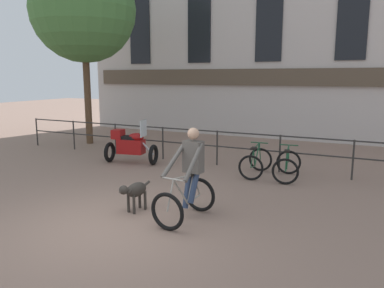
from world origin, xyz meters
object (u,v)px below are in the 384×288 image
at_px(parked_motorcycle, 131,145).
at_px(parked_bicycle_near_lamp, 256,162).
at_px(cyclist_with_bike, 188,179).
at_px(parked_bicycle_mid_left, 287,166).
at_px(dog, 135,191).

height_order(parked_motorcycle, parked_bicycle_near_lamp, parked_motorcycle).
bearing_deg(cyclist_with_bike, parked_bicycle_near_lamp, 91.58).
relative_size(cyclist_with_bike, parked_motorcycle, 1.02).
height_order(cyclist_with_bike, parked_bicycle_mid_left, cyclist_with_bike).
bearing_deg(dog, parked_bicycle_mid_left, 70.63).
bearing_deg(dog, cyclist_with_bike, 19.71).
height_order(parked_motorcycle, parked_bicycle_mid_left, parked_motorcycle).
relative_size(parked_bicycle_near_lamp, parked_bicycle_mid_left, 0.96).
distance_m(cyclist_with_bike, dog, 1.16).
bearing_deg(parked_bicycle_near_lamp, cyclist_with_bike, 83.56).
height_order(cyclist_with_bike, dog, cyclist_with_bike).
xyz_separation_m(cyclist_with_bike, dog, (-1.10, -0.17, -0.34)).
xyz_separation_m(cyclist_with_bike, parked_motorcycle, (-3.60, 3.25, -0.20)).
distance_m(cyclist_with_bike, parked_motorcycle, 4.86).
bearing_deg(parked_motorcycle, parked_bicycle_near_lamp, -96.24).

